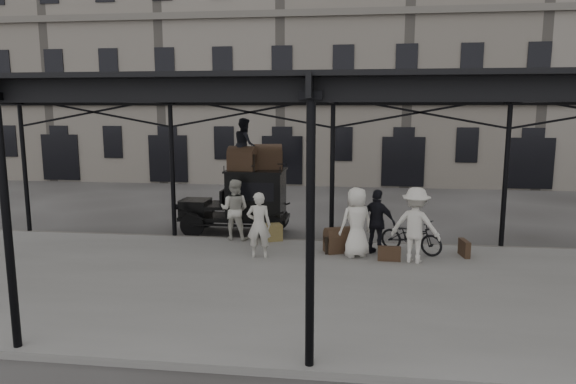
% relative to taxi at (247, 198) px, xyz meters
% --- Properties ---
extents(ground, '(120.00, 120.00, 0.00)m').
position_rel_taxi_xyz_m(ground, '(2.86, -3.11, -1.20)').
color(ground, '#383533').
rests_on(ground, ground).
extents(platform, '(28.00, 8.00, 0.15)m').
position_rel_taxi_xyz_m(platform, '(2.86, -5.11, -1.13)').
color(platform, slate).
rests_on(platform, ground).
extents(canopy, '(22.50, 9.00, 4.74)m').
position_rel_taxi_xyz_m(canopy, '(2.86, -4.84, 3.39)').
color(canopy, black).
rests_on(canopy, ground).
extents(building_frontage, '(64.00, 8.00, 14.00)m').
position_rel_taxi_xyz_m(building_frontage, '(2.86, 14.89, 5.80)').
color(building_frontage, slate).
rests_on(building_frontage, ground).
extents(taxi, '(3.65, 1.55, 2.18)m').
position_rel_taxi_xyz_m(taxi, '(0.00, 0.00, 0.00)').
color(taxi, black).
rests_on(taxi, ground).
extents(porter_left, '(0.70, 0.50, 1.80)m').
position_rel_taxi_xyz_m(porter_left, '(0.99, -3.16, -0.15)').
color(porter_left, beige).
rests_on(porter_left, platform).
extents(porter_midleft, '(0.98, 0.80, 1.87)m').
position_rel_taxi_xyz_m(porter_midleft, '(-0.12, -1.31, -0.12)').
color(porter_midleft, beige).
rests_on(porter_midleft, platform).
extents(porter_centre, '(1.11, 0.97, 1.92)m').
position_rel_taxi_xyz_m(porter_centre, '(3.60, -2.72, -0.10)').
color(porter_centre, silver).
rests_on(porter_centre, platform).
extents(porter_official, '(1.15, 0.88, 1.82)m').
position_rel_taxi_xyz_m(porter_official, '(4.17, -2.41, -0.14)').
color(porter_official, black).
rests_on(porter_official, platform).
extents(porter_right, '(1.46, 1.14, 2.00)m').
position_rel_taxi_xyz_m(porter_right, '(5.14, -3.07, -0.06)').
color(porter_right, silver).
rests_on(porter_right, platform).
extents(bicycle, '(1.89, 1.42, 0.95)m').
position_rel_taxi_xyz_m(bicycle, '(5.14, -2.18, -0.58)').
color(bicycle, black).
rests_on(bicycle, platform).
extents(porter_roof, '(0.87, 0.98, 1.68)m').
position_rel_taxi_xyz_m(porter_roof, '(-0.03, -0.10, 1.82)').
color(porter_roof, black).
rests_on(porter_roof, taxi).
extents(steamer_trunk_roof_near, '(0.97, 0.68, 0.65)m').
position_rel_taxi_xyz_m(steamer_trunk_roof_near, '(-0.08, -0.25, 1.30)').
color(steamer_trunk_roof_near, '#3F2B1D').
rests_on(steamer_trunk_roof_near, taxi).
extents(steamer_trunk_roof_far, '(1.03, 0.75, 0.69)m').
position_rel_taxi_xyz_m(steamer_trunk_roof_far, '(0.67, 0.20, 1.32)').
color(steamer_trunk_roof_far, '#3F2B1D').
rests_on(steamer_trunk_roof_far, taxi).
extents(steamer_trunk_platform, '(0.95, 0.78, 0.60)m').
position_rel_taxi_xyz_m(steamer_trunk_platform, '(3.14, -2.34, -0.75)').
color(steamer_trunk_platform, '#3F2B1D').
rests_on(steamer_trunk_platform, platform).
extents(wicker_hamper, '(0.73, 0.64, 0.50)m').
position_rel_taxi_xyz_m(wicker_hamper, '(1.04, -1.31, -0.80)').
color(wicker_hamper, olive).
rests_on(wicker_hamper, platform).
extents(suitcase_upright, '(0.23, 0.61, 0.45)m').
position_rel_taxi_xyz_m(suitcase_upright, '(6.56, -2.34, -0.83)').
color(suitcase_upright, '#3F2B1D').
rests_on(suitcase_upright, platform).
extents(suitcase_flat, '(0.60, 0.16, 0.40)m').
position_rel_taxi_xyz_m(suitcase_flat, '(4.48, -3.07, -0.85)').
color(suitcase_flat, '#3F2B1D').
rests_on(suitcase_flat, platform).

